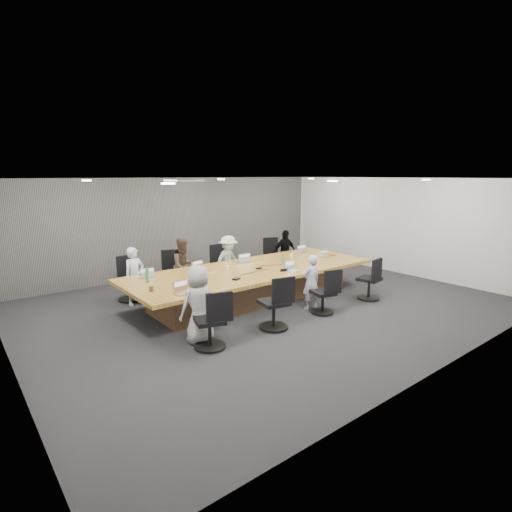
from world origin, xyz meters
TOP-DOWN VIEW (x-y plane):
  - floor at (0.00, 0.00)m, footprint 10.00×8.00m
  - ceiling at (0.00, 0.00)m, footprint 10.00×8.00m
  - wall_back at (0.00, 4.00)m, footprint 10.00×0.00m
  - wall_front at (0.00, -4.00)m, footprint 10.00×0.00m
  - wall_left at (-5.00, 0.00)m, footprint 0.00×8.00m
  - wall_right at (5.00, 0.00)m, footprint 0.00×8.00m
  - curtain at (0.00, 3.92)m, footprint 9.80×0.04m
  - conference_table at (0.00, 0.50)m, footprint 6.00×2.20m
  - chair_0 at (-2.33, 2.20)m, footprint 0.67×0.67m
  - chair_1 at (-1.08, 2.20)m, footprint 0.74×0.74m
  - chair_2 at (0.22, 2.20)m, footprint 0.61×0.61m
  - chair_3 at (2.23, 2.20)m, footprint 0.73×0.73m
  - chair_4 at (-2.26, -1.20)m, footprint 0.70×0.70m
  - chair_5 at (-0.84, -1.20)m, footprint 0.69×0.69m
  - chair_6 at (0.53, -1.20)m, footprint 0.61×0.61m
  - chair_7 at (2.12, -1.20)m, footprint 0.64×0.64m
  - person_0 at (-2.33, 1.85)m, footprint 0.52×0.39m
  - laptop_0 at (-2.33, 1.30)m, footprint 0.31×0.23m
  - person_1 at (-1.08, 1.85)m, footprint 0.70×0.56m
  - laptop_1 at (-1.08, 1.30)m, footprint 0.36×0.28m
  - person_2 at (0.22, 1.85)m, footprint 0.94×0.67m
  - laptop_2 at (0.22, 1.30)m, footprint 0.35×0.25m
  - person_3 at (2.23, 1.85)m, footprint 0.80×0.41m
  - laptop_3 at (2.23, 1.30)m, footprint 0.37×0.27m
  - person_4 at (-2.26, -0.85)m, footprint 0.68×0.45m
  - laptop_4 at (-2.26, -0.30)m, footprint 0.33×0.25m
  - person_6 at (0.53, -0.85)m, footprint 0.48×0.35m
  - laptop_6 at (0.53, -0.30)m, footprint 0.33×0.25m
  - bottle_green_left at (-2.44, 0.86)m, footprint 0.09×0.09m
  - bottle_green_right at (0.79, 0.36)m, footprint 0.08×0.08m
  - bottle_clear at (-1.39, 0.58)m, footprint 0.07×0.07m
  - cup_white_far at (-0.57, 0.74)m, footprint 0.10×0.10m
  - cup_white_near at (1.57, 0.86)m, footprint 0.11×0.11m
  - mug_brown at (-2.65, 0.20)m, footprint 0.09×0.09m
  - mic_left at (-0.91, -0.08)m, footprint 0.20×0.17m
  - mic_right at (0.07, 0.39)m, footprint 0.17×0.14m
  - stapler at (0.36, -0.16)m, footprint 0.17×0.10m
  - canvas_bag at (2.25, 0.35)m, footprint 0.28×0.17m
  - snack_packet at (2.62, 0.39)m, footprint 0.24×0.22m

SIDE VIEW (x-z plane):
  - floor at x=0.00m, z-range 0.00..0.00m
  - chair_6 at x=0.53m, z-range 0.00..0.75m
  - conference_table at x=0.00m, z-range 0.03..0.77m
  - chair_7 at x=2.12m, z-range 0.00..0.81m
  - chair_4 at x=-2.26m, z-range 0.00..0.83m
  - chair_2 at x=0.22m, z-range 0.00..0.85m
  - chair_3 at x=2.23m, z-range 0.00..0.85m
  - chair_0 at x=-2.33m, z-range 0.00..0.86m
  - chair_1 at x=-1.08m, z-range 0.00..0.87m
  - chair_5 at x=-0.84m, z-range 0.00..0.87m
  - person_6 at x=0.53m, z-range 0.00..1.21m
  - person_3 at x=2.23m, z-range 0.00..1.31m
  - person_0 at x=-2.33m, z-range 0.00..1.31m
  - person_2 at x=0.22m, z-range 0.00..1.33m
  - person_4 at x=-2.26m, z-range 0.00..1.38m
  - person_1 at x=-1.08m, z-range 0.00..1.40m
  - laptop_0 at x=-2.33m, z-range 0.74..0.76m
  - laptop_1 at x=-1.08m, z-range 0.74..0.76m
  - laptop_2 at x=0.22m, z-range 0.74..0.76m
  - laptop_3 at x=2.23m, z-range 0.74..0.76m
  - laptop_4 at x=-2.26m, z-range 0.74..0.76m
  - laptop_6 at x=0.53m, z-range 0.74..0.76m
  - mic_right at x=0.07m, z-range 0.74..0.77m
  - mic_left at x=-0.91m, z-range 0.74..0.77m
  - snack_packet at x=2.62m, z-range 0.74..0.78m
  - stapler at x=0.36m, z-range 0.74..0.80m
  - cup_white_far at x=-0.57m, z-range 0.74..0.84m
  - mug_brown at x=-2.65m, z-range 0.74..0.84m
  - cup_white_near at x=1.57m, z-range 0.74..0.85m
  - canvas_bag at x=2.25m, z-range 0.74..0.89m
  - bottle_clear at x=-1.39m, z-range 0.74..0.95m
  - bottle_green_right at x=0.79m, z-range 0.74..0.96m
  - bottle_green_left at x=-2.44m, z-range 0.74..1.02m
  - wall_back at x=0.00m, z-range 0.00..2.80m
  - wall_front at x=0.00m, z-range 0.00..2.80m
  - wall_left at x=-5.00m, z-range 0.00..2.80m
  - wall_right at x=5.00m, z-range 0.00..2.80m
  - curtain at x=0.00m, z-range 0.00..2.80m
  - ceiling at x=0.00m, z-range 2.80..2.80m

